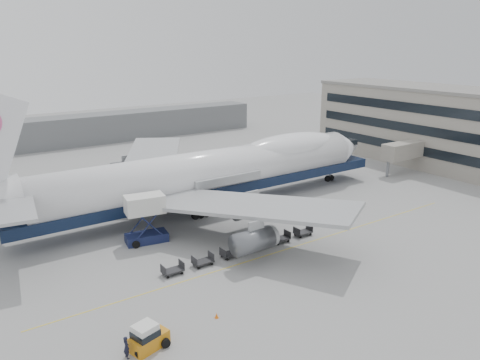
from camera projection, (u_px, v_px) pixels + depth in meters
ground at (258, 233)px, 61.46m from camera, size 260.00×260.00×0.00m
apron_line at (287, 249)px, 56.71m from camera, size 60.00×0.15×0.01m
hangar at (47, 133)px, 110.36m from camera, size 110.00×8.00×7.00m
airliner at (214, 171)px, 69.70m from camera, size 67.00×55.30×19.98m
catering_truck at (145, 216)px, 57.84m from camera, size 5.47×4.16×6.13m
baggage_tug at (148, 338)px, 38.00m from camera, size 3.46×2.44×2.29m
ground_worker at (126, 347)px, 36.86m from camera, size 0.52×0.74×1.94m
traffic_cone at (217, 315)px, 42.46m from camera, size 0.35×0.35×0.51m
dolly_0 at (173, 270)px, 50.36m from camera, size 2.30×1.35×1.30m
dolly_1 at (203, 261)px, 52.40m from camera, size 2.30×1.35×1.30m
dolly_2 at (231, 253)px, 54.44m from camera, size 2.30×1.35×1.30m
dolly_3 at (256, 245)px, 56.47m from camera, size 2.30×1.35×1.30m
dolly_4 at (281, 238)px, 58.51m from camera, size 2.30×1.35×1.30m
dolly_5 at (303, 232)px, 60.55m from camera, size 2.30×1.35×1.30m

